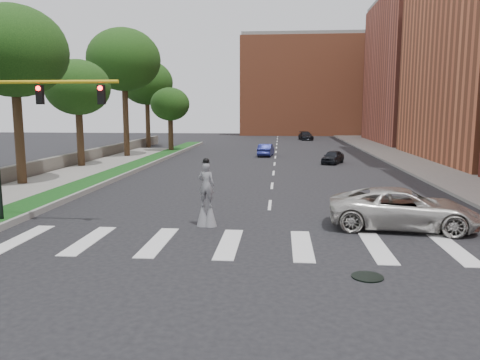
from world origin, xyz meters
TOP-DOWN VIEW (x-y plane):
  - ground_plane at (0.00, 0.00)m, footprint 160.00×160.00m
  - grass_median at (-11.50, 20.00)m, footprint 2.00×60.00m
  - median_curb at (-10.45, 20.00)m, footprint 0.20×60.00m
  - sidewalk_left at (-14.50, 10.00)m, footprint 4.00×60.00m
  - sidewalk_right at (12.50, 25.00)m, footprint 5.00×90.00m
  - stone_wall at (-17.00, 22.00)m, footprint 0.50×56.00m
  - manhole at (3.00, -2.00)m, footprint 0.90×0.90m
  - building_far at (22.00, 54.00)m, footprint 16.00×22.00m
  - building_backdrop at (6.00, 78.00)m, footprint 26.00×14.00m
  - traffic_signal at (-9.78, 3.00)m, footprint 5.30×0.23m
  - stilt_performer at (-2.48, 3.50)m, footprint 0.84×0.56m
  - suv_crossing at (5.42, 3.81)m, footprint 6.11×3.39m
  - car_near at (5.13, 26.76)m, footprint 2.56×3.71m
  - car_mid at (-0.99, 33.10)m, footprint 1.67×3.93m
  - car_far at (4.47, 59.65)m, footprint 2.42×4.70m
  - tree_2 at (-15.58, 12.63)m, footprint 6.46×6.46m
  - tree_3 at (-15.83, 22.01)m, footprint 5.22×5.22m
  - tree_4 at (-14.80, 30.50)m, footprint 7.12×7.12m
  - tree_5 at (-16.18, 43.05)m, footprint 6.48×6.48m
  - tree_6 at (-11.80, 36.79)m, footprint 4.32×4.32m

SIDE VIEW (x-z plane):
  - ground_plane at x=0.00m, z-range 0.00..0.00m
  - manhole at x=3.00m, z-range 0.00..0.04m
  - sidewalk_left at x=-14.50m, z-range 0.00..0.18m
  - sidewalk_right at x=12.50m, z-range 0.00..0.18m
  - grass_median at x=-11.50m, z-range 0.00..0.25m
  - median_curb at x=-10.45m, z-range 0.00..0.28m
  - stone_wall at x=-17.00m, z-range 0.00..1.10m
  - car_near at x=5.13m, z-range 0.00..1.17m
  - car_mid at x=-0.99m, z-range 0.00..1.26m
  - car_far at x=4.47m, z-range 0.00..1.30m
  - suv_crossing at x=5.42m, z-range 0.00..1.62m
  - stilt_performer at x=-2.48m, z-range -0.28..2.53m
  - traffic_signal at x=-9.78m, z-range 1.05..7.25m
  - tree_6 at x=-11.80m, z-range 1.70..8.88m
  - tree_3 at x=-15.83m, z-range 2.09..10.82m
  - tree_5 at x=-16.18m, z-range 2.62..13.45m
  - tree_2 at x=-15.58m, z-range 2.69..13.64m
  - building_backdrop at x=6.00m, z-range 0.00..18.00m
  - tree_4 at x=-14.80m, z-range 3.21..15.79m
  - building_far at x=22.00m, z-range 0.00..20.00m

